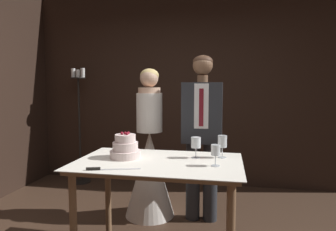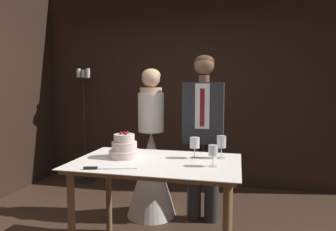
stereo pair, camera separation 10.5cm
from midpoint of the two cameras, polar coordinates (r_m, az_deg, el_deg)
The scene contains 10 objects.
wall_back at distance 4.41m, azimuth 4.48°, elevation 5.77°, with size 4.63×0.12×2.89m, color black.
cake_table at distance 2.46m, azimuth -0.96°, elevation -10.88°, with size 1.33×0.85×0.82m.
tiered_cake at distance 2.56m, azimuth -7.15°, elevation -6.11°, with size 0.26×0.26×0.22m.
cake_knife at distance 2.24m, azimuth -11.54°, elevation -9.81°, with size 0.38×0.13×0.02m.
wine_glass_near at distance 2.28m, azimuth 9.90°, elevation -6.79°, with size 0.07×0.07×0.16m.
wine_glass_middle at distance 2.52m, azimuth 6.30°, elevation -5.38°, with size 0.08×0.08×0.18m.
wine_glass_far at distance 2.55m, azimuth 11.31°, elevation -5.03°, with size 0.08×0.08×0.19m.
bride at distance 3.33m, azimuth -2.30°, elevation -8.96°, with size 0.54×0.54×1.61m.
groom at distance 3.15m, azimuth 7.71°, elevation -2.63°, with size 0.41×0.25×1.74m.
candle_stand at distance 4.61m, azimuth -14.99°, elevation -1.68°, with size 0.28×0.28×1.69m.
Camera 2 is at (0.72, -2.07, 1.41)m, focal length 32.00 mm.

